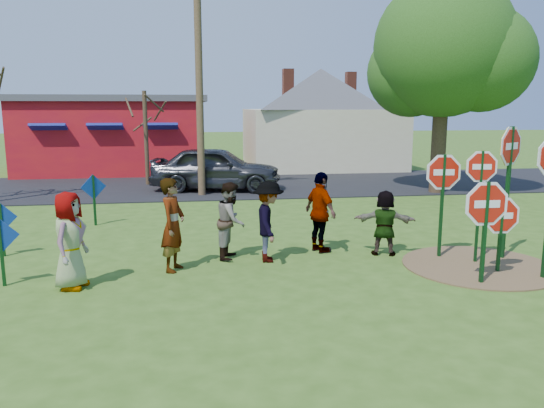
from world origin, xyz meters
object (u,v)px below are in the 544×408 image
(person_b, at_px, (173,225))
(leafy_tree, at_px, (447,55))
(stop_sign_a, at_px, (486,211))
(stop_sign_b, at_px, (481,178))
(stop_sign_d, at_px, (510,159))
(suv, at_px, (216,168))
(utility_pole, at_px, (199,71))
(person_a, at_px, (70,240))

(person_b, distance_m, leafy_tree, 13.95)
(stop_sign_a, height_order, stop_sign_b, stop_sign_b)
(stop_sign_a, bearing_deg, stop_sign_d, 48.98)
(person_b, distance_m, suv, 10.58)
(suv, bearing_deg, stop_sign_a, -148.89)
(stop_sign_a, height_order, suv, stop_sign_a)
(stop_sign_d, xyz_separation_m, person_b, (-7.26, 0.21, -1.28))
(stop_sign_d, distance_m, utility_pole, 11.83)
(stop_sign_d, bearing_deg, utility_pole, 93.15)
(person_b, xyz_separation_m, leafy_tree, (10.02, 8.69, 4.31))
(utility_pole, bearing_deg, person_b, -94.37)
(stop_sign_d, bearing_deg, stop_sign_b, 163.37)
(stop_sign_b, xyz_separation_m, leafy_tree, (3.52, 9.09, 3.41))
(stop_sign_a, distance_m, stop_sign_b, 1.51)
(person_a, height_order, suv, person_a)
(stop_sign_b, distance_m, person_a, 8.42)
(person_a, bearing_deg, suv, -1.63)
(stop_sign_a, xyz_separation_m, person_b, (-5.90, 1.71, -0.46))
(stop_sign_a, bearing_deg, stop_sign_b, 66.36)
(stop_sign_d, xyz_separation_m, suv, (-5.94, 10.70, -1.33))
(stop_sign_a, relative_size, stop_sign_b, 0.83)
(stop_sign_b, height_order, leafy_tree, leafy_tree)
(stop_sign_a, distance_m, suv, 13.05)
(utility_pole, relative_size, leafy_tree, 1.07)
(stop_sign_d, xyz_separation_m, person_a, (-9.11, -0.62, -1.33))
(stop_sign_b, height_order, person_a, stop_sign_b)
(person_a, bearing_deg, stop_sign_b, -73.07)
(stop_sign_b, distance_m, utility_pole, 11.68)
(stop_sign_a, bearing_deg, leafy_tree, 69.42)
(suv, height_order, leafy_tree, leafy_tree)
(person_a, relative_size, leafy_tree, 0.22)
(stop_sign_a, xyz_separation_m, suv, (-4.58, 12.21, -0.51))
(person_b, height_order, utility_pole, utility_pole)
(stop_sign_b, height_order, utility_pole, utility_pole)
(person_b, relative_size, suv, 0.38)
(stop_sign_a, xyz_separation_m, stop_sign_b, (0.60, 1.31, 0.45))
(stop_sign_d, xyz_separation_m, leafy_tree, (2.76, 8.90, 3.03))
(person_a, distance_m, person_b, 2.03)
(leafy_tree, bearing_deg, stop_sign_d, -107.25)
(stop_sign_d, relative_size, suv, 0.60)
(suv, bearing_deg, person_a, 174.89)
(person_a, height_order, person_b, person_b)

